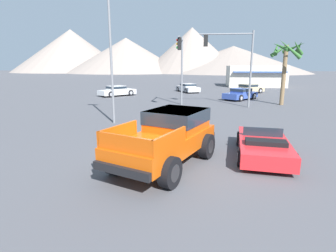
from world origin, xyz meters
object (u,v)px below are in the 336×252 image
parked_car_white (117,91)px  parked_car_tan (248,89)px  orange_pickup_truck (169,134)px  street_lamp_post (110,43)px  palm_tree_tall (287,56)px  traffic_light_main (232,54)px  parked_car_blue (241,94)px  parked_car_silver (188,88)px  traffic_light_crosswalk (181,58)px  red_convertible_car (263,146)px

parked_car_white → parked_car_tan: bearing=59.9°
orange_pickup_truck → parked_car_tan: orange_pickup_truck is taller
parked_car_white → street_lamp_post: 15.34m
parked_car_tan → palm_tree_tall: 10.74m
parked_car_white → traffic_light_main: traffic_light_main is taller
parked_car_blue → palm_tree_tall: bearing=173.5°
street_lamp_post → palm_tree_tall: (12.51, 9.07, -0.48)m
parked_car_blue → street_lamp_post: street_lamp_post is taller
orange_pickup_truck → palm_tree_tall: (8.40, 15.28, 3.17)m
parked_car_white → parked_car_silver: (7.89, 5.40, -0.02)m
traffic_light_crosswalk → street_lamp_post: 7.84m
parked_car_silver → traffic_light_crosswalk: traffic_light_crosswalk is taller
orange_pickup_truck → red_convertible_car: 3.72m
parked_car_white → palm_tree_tall: palm_tree_tall is taller
parked_car_white → parked_car_blue: (13.64, -1.71, -0.00)m
parked_car_tan → parked_car_blue: bearing=127.2°
parked_car_tan → parked_car_silver: size_ratio=0.99×
traffic_light_main → parked_car_tan: bearing=-106.6°
parked_car_white → parked_car_tan: parked_car_white is taller
parked_car_silver → street_lamp_post: street_lamp_post is taller
parked_car_blue → traffic_light_main: (-1.66, -5.14, 3.71)m
parked_car_silver → red_convertible_car: bearing=-107.7°
parked_car_tan → palm_tree_tall: palm_tree_tall is taller
red_convertible_car → palm_tree_tall: bearing=78.1°
parked_car_tan → parked_car_silver: bearing=49.4°
parked_car_white → parked_car_silver: 9.56m
orange_pickup_truck → palm_tree_tall: size_ratio=0.94×
street_lamp_post → palm_tree_tall: size_ratio=1.41×
red_convertible_car → parked_car_silver: bearing=106.3°
parked_car_silver → palm_tree_tall: 14.24m
red_convertible_car → parked_car_blue: size_ratio=1.01×
palm_tree_tall → traffic_light_main: bearing=-159.9°
red_convertible_car → parked_car_tan: size_ratio=0.94×
traffic_light_crosswalk → orange_pickup_truck: bearing=2.5°
parked_car_blue → traffic_light_crosswalk: traffic_light_crosswalk is taller
parked_car_tan → parked_car_blue: 6.91m
parked_car_white → traffic_light_crosswalk: (7.85, -7.18, 3.41)m
red_convertible_car → traffic_light_main: size_ratio=0.69×
parked_car_white → traffic_light_crosswalk: size_ratio=0.74×
street_lamp_post → parked_car_tan: bearing=59.7°
street_lamp_post → orange_pickup_truck: bearing=-56.5°
parked_car_white → palm_tree_tall: (16.83, -5.07, 3.63)m
traffic_light_main → palm_tree_tall: size_ratio=1.10×
parked_car_tan → street_lamp_post: 22.49m
parked_car_blue → street_lamp_post: bearing=93.1°
traffic_light_main → street_lamp_post: 10.58m
traffic_light_main → street_lamp_post: size_ratio=0.78×
orange_pickup_truck → parked_car_tan: size_ratio=1.16×
traffic_light_main → red_convertible_car: bearing=89.8°
orange_pickup_truck → traffic_light_main: traffic_light_main is taller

